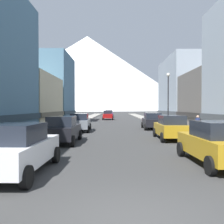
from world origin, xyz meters
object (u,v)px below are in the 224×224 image
Objects in this scene: car_left_1 at (63,129)px; pedestrian_0 at (198,126)px; car_driving_1 at (108,115)px; car_right_1 at (171,127)px; car_left_2 at (80,122)px; car_right_2 at (152,121)px; streetlamp_right at (168,92)px; car_driving_0 at (109,114)px; car_right_0 at (216,143)px; potted_plant_0 at (220,131)px; car_left_0 at (18,148)px.

pedestrian_0 is (10.05, 3.24, -0.02)m from car_left_1.
car_driving_1 reaches higher than pedestrian_0.
pedestrian_0 is at bearing 30.40° from car_right_1.
car_left_2 and car_right_2 have the same top height.
streetlamp_right is (1.55, -0.76, 3.09)m from car_right_2.
car_driving_0 is at bearing 87.10° from car_left_1.
car_left_2 is 1.02× the size of car_driving_0.
car_right_1 is 8.61m from streetlamp_right.
car_driving_1 is (2.20, 23.71, 0.00)m from car_left_2.
car_right_0 is 16.44m from car_right_2.
car_driving_1 is at bearing 84.71° from car_left_2.
pedestrian_0 is (2.45, 9.23, -0.02)m from car_right_0.
car_right_1 reaches higher than pedestrian_0.
pedestrian_0 is (-0.75, 2.37, 0.19)m from potted_plant_0.
car_right_1 is (7.60, 9.22, 0.00)m from car_left_0.
pedestrian_0 is at bearing -82.06° from streetlamp_right.
car_left_0 and car_driving_1 have the same top height.
car_right_2 is at bearing 18.28° from car_left_2.
pedestrian_0 is (2.45, -7.21, -0.02)m from car_right_2.
car_right_2 is 7.61m from pedestrian_0.
car_left_0 is 14.65m from pedestrian_0.
car_driving_0 is (2.20, 43.42, 0.00)m from car_left_1.
car_left_2 is at bearing 146.80° from potted_plant_0.
car_right_0 is at bearing -104.85° from pedestrian_0.
pedestrian_0 is 0.27× the size of streetlamp_right.
car_left_1 is at bearing -133.35° from streetlamp_right.
potted_plant_0 is at bearing -16.18° from car_right_1.
car_right_0 is 38.03m from car_driving_1.
car_left_1 and car_left_2 have the same top height.
car_right_2 is 1.01× the size of car_driving_0.
pedestrian_0 is at bearing -25.06° from car_left_2.
car_driving_1 is at bearing 86.78° from car_left_0.
car_right_0 is at bearing -81.83° from car_driving_1.
car_left_1 reaches higher than potted_plant_0.
car_left_1 is 1.00× the size of car_right_2.
car_right_0 is 1.01× the size of car_right_1.
car_right_2 is 21.88m from car_driving_1.
car_right_0 is at bearing -61.39° from car_left_2.
car_driving_1 is 29.48m from pedestrian_0.
car_right_0 is at bearing -89.98° from car_right_1.
car_left_1 reaches higher than pedestrian_0.
car_left_1 is 0.76× the size of streetlamp_right.
car_left_1 is 9.68m from car_right_0.
streetlamp_right is at bearing 97.94° from pedestrian_0.
car_right_1 is 1.01× the size of car_driving_0.
car_left_1 is 0.99× the size of car_left_2.
car_left_0 is 11.95m from car_right_1.
car_left_0 is at bearing -169.36° from car_right_0.
car_right_2 is 3.54m from streetlamp_right.
car_right_2 is 33.41m from car_driving_0.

